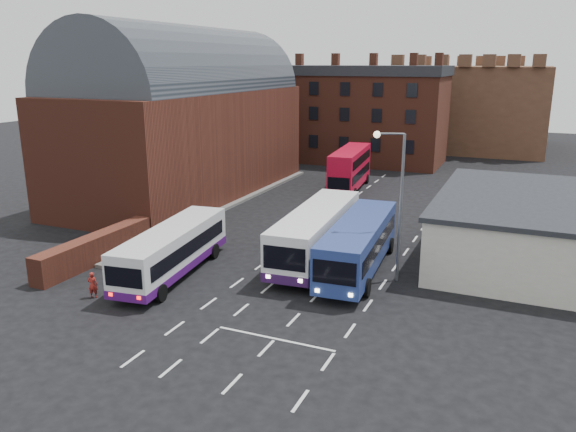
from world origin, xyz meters
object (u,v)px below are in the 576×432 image
at_px(bus_red_double, 350,168).
at_px(pedestrian_beige, 112,286).
at_px(street_lamp, 396,193).
at_px(bus_white_outbound, 172,248).
at_px(bus_white_inbound, 316,230).
at_px(bus_blue, 359,242).
at_px(pedestrian_red, 93,285).

xyz_separation_m(bus_red_double, pedestrian_beige, (-3.72, -31.54, -1.45)).
bearing_deg(street_lamp, bus_white_outbound, -160.60).
relative_size(bus_white_inbound, street_lamp, 1.41).
relative_size(bus_blue, street_lamp, 1.34).
bearing_deg(pedestrian_red, bus_white_outbound, -135.09).
bearing_deg(bus_white_inbound, pedestrian_beige, 48.62).
distance_m(bus_white_inbound, bus_blue, 3.33).
bearing_deg(pedestrian_beige, bus_red_double, -87.45).
height_order(bus_white_outbound, bus_white_inbound, bus_white_inbound).
bearing_deg(street_lamp, bus_red_double, 113.32).
height_order(bus_white_inbound, bus_blue, bus_white_inbound).
relative_size(bus_red_double, street_lamp, 1.19).
relative_size(bus_blue, bus_red_double, 1.13).
xyz_separation_m(bus_white_inbound, bus_blue, (3.17, -1.00, -0.10)).
height_order(bus_blue, pedestrian_red, bus_blue).
distance_m(bus_white_outbound, pedestrian_beige, 4.62).
relative_size(bus_blue, pedestrian_beige, 7.85).
distance_m(bus_white_inbound, street_lamp, 6.65).
bearing_deg(bus_blue, pedestrian_red, 34.51).
relative_size(bus_white_outbound, bus_red_double, 1.05).
bearing_deg(bus_white_inbound, bus_red_double, -82.38).
height_order(bus_red_double, pedestrian_red, bus_red_double).
relative_size(bus_white_outbound, street_lamp, 1.24).
distance_m(bus_white_inbound, bus_red_double, 21.47).
bearing_deg(bus_blue, bus_white_outbound, 22.40).
bearing_deg(pedestrian_beige, pedestrian_red, 25.06).
xyz_separation_m(bus_white_outbound, pedestrian_beige, (-0.98, -4.41, -0.99)).
relative_size(bus_blue, pedestrian_red, 7.92).
bearing_deg(bus_blue, street_lamp, 159.36).
bearing_deg(bus_white_inbound, bus_blue, 158.61).
bearing_deg(street_lamp, bus_blue, 163.45).
distance_m(bus_white_outbound, bus_white_inbound, 9.32).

